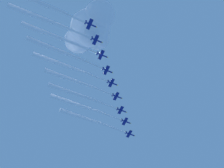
{
  "coord_description": "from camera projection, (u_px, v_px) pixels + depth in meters",
  "views": [
    {
      "loc": [
        -76.27,
        82.28,
        -52.41
      ],
      "look_at": [
        0.0,
        0.0,
        161.73
      ],
      "focal_mm": 47.43,
      "sensor_mm": 36.0,
      "label": 1
    }
  ],
  "objects": [
    {
      "name": "jet_port_outer",
      "position": [
        56.0,
        49.0,
        226.98
      ],
      "size": [
        31.77,
        67.41,
        3.66
      ],
      "color": "navy"
    },
    {
      "name": "cloud_puff",
      "position": [
        90.0,
        28.0,
        243.73
      ],
      "size": [
        52.24,
        36.52,
        35.33
      ],
      "color": "white"
    },
    {
      "name": "jet_trail_port",
      "position": [
        40.0,
        17.0,
        215.71
      ],
      "size": [
        33.91,
        68.38,
        3.71
      ],
      "color": "navy"
    },
    {
      "name": "jet_starboard_inner",
      "position": [
        74.0,
        94.0,
        245.34
      ],
      "size": [
        32.95,
        65.61,
        3.69
      ],
      "color": "navy"
    },
    {
      "name": "jet_starboard_mid",
      "position": [
        61.0,
        64.0,
        235.31
      ],
      "size": [
        33.65,
        67.4,
        3.72
      ],
      "color": "navy"
    },
    {
      "name": "jet_trail_starboard",
      "position": [
        36.0,
        1.0,
        208.93
      ],
      "size": [
        31.1,
        64.2,
        3.66
      ],
      "color": "navy"
    },
    {
      "name": "jet_port_mid",
      "position": [
        70.0,
        79.0,
        241.41
      ],
      "size": [
        31.89,
        64.03,
        3.71
      ],
      "color": "navy"
    },
    {
      "name": "jet_port_inner",
      "position": [
        78.0,
        105.0,
        251.91
      ],
      "size": [
        34.23,
        68.85,
        3.66
      ],
      "color": "navy"
    },
    {
      "name": "jet_starboard_outer",
      "position": [
        50.0,
        34.0,
        222.95
      ],
      "size": [
        32.01,
        65.16,
        3.67
      ],
      "color": "navy"
    },
    {
      "name": "jet_lead",
      "position": [
        85.0,
        118.0,
        256.81
      ],
      "size": [
        32.6,
        66.15,
        3.67
      ],
      "color": "navy"
    }
  ]
}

